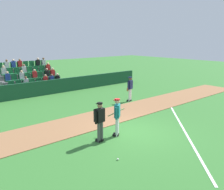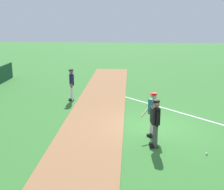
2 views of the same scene
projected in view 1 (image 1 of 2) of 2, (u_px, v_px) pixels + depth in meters
name	position (u px, v px, depth m)	size (l,w,h in m)	color
ground_plane	(134.00, 132.00, 11.48)	(80.00, 80.00, 0.00)	#33702D
infield_dirt_path	(99.00, 118.00, 13.47)	(28.00, 2.66, 0.03)	#936642
foul_line_chalk	(179.00, 121.00, 13.01)	(12.00, 0.10, 0.01)	white
dugout_fence	(42.00, 88.00, 18.82)	(20.00, 0.16, 1.17)	#19472D
stadium_bleachers	(30.00, 82.00, 20.48)	(5.00, 3.80, 2.70)	slate
batter_teal_jersey	(117.00, 116.00, 10.86)	(0.72, 0.69, 1.76)	white
umpire_home_plate	(100.00, 120.00, 10.22)	(0.59, 0.34, 1.76)	#4C4C4C
runner_navy_jersey	(130.00, 88.00, 17.01)	(0.67, 0.39, 1.76)	white
baseball	(118.00, 159.00, 8.82)	(0.07, 0.07, 0.07)	white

